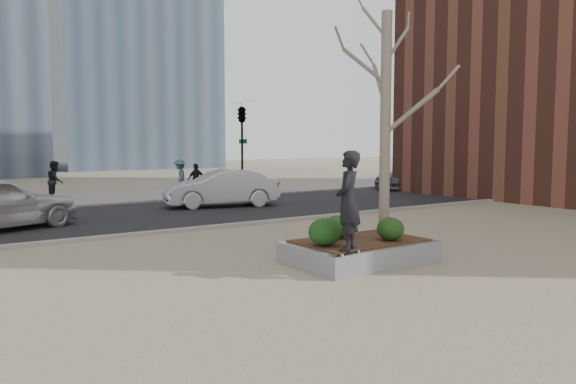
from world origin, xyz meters
TOP-DOWN VIEW (x-y plane):
  - ground at (0.00, 0.00)m, footprint 120.00×120.00m
  - street at (0.00, 10.00)m, footprint 60.00×8.00m
  - far_sidewalk at (0.00, 17.00)m, footprint 60.00×6.00m
  - planter at (1.00, 0.00)m, footprint 3.00×2.00m
  - planter_mulch at (1.00, 0.00)m, footprint 2.70×1.70m
  - sycamore_tree at (2.00, 0.30)m, footprint 2.80×2.80m
  - shrub_left at (-0.05, -0.10)m, footprint 0.66×0.66m
  - shrub_middle at (0.72, 0.42)m, footprint 0.59×0.59m
  - shrub_right at (1.49, -0.43)m, footprint 0.58×0.58m
  - skateboard at (-0.10, -0.88)m, footprint 0.80×0.37m
  - skateboarder at (-0.10, -0.88)m, footprint 0.82×0.80m
  - car_silver at (3.35, 10.80)m, footprint 4.72×2.64m
  - car_third at (15.92, 12.42)m, footprint 4.88×2.22m
  - pedestrian_a at (-1.57, 16.87)m, footprint 0.92×1.02m
  - pedestrian_b at (3.84, 15.94)m, footprint 1.10×1.28m
  - pedestrian_c at (4.37, 15.24)m, footprint 0.93×0.45m
  - traffic_light_far at (6.50, 14.60)m, footprint 0.60×2.48m

SIDE VIEW (x-z plane):
  - ground at x=0.00m, z-range 0.00..0.00m
  - street at x=0.00m, z-range 0.00..0.02m
  - far_sidewalk at x=0.00m, z-range 0.00..0.02m
  - planter at x=1.00m, z-range 0.00..0.45m
  - planter_mulch at x=1.00m, z-range 0.45..0.49m
  - skateboard at x=-0.10m, z-range 0.45..0.53m
  - car_third at x=15.92m, z-range 0.02..1.40m
  - shrub_right at x=1.49m, z-range 0.49..0.98m
  - shrub_middle at x=0.72m, z-range 0.49..0.99m
  - car_silver at x=3.35m, z-range 0.02..1.49m
  - shrub_left at x=-0.05m, z-range 0.49..1.05m
  - pedestrian_c at x=4.37m, z-range 0.02..1.57m
  - pedestrian_b at x=3.84m, z-range 0.02..1.75m
  - pedestrian_a at x=-1.57m, z-range 0.02..1.75m
  - skateboarder at x=-0.10m, z-range 0.52..2.43m
  - traffic_light_far at x=6.50m, z-range 0.00..4.50m
  - sycamore_tree at x=2.00m, z-range 0.49..7.09m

